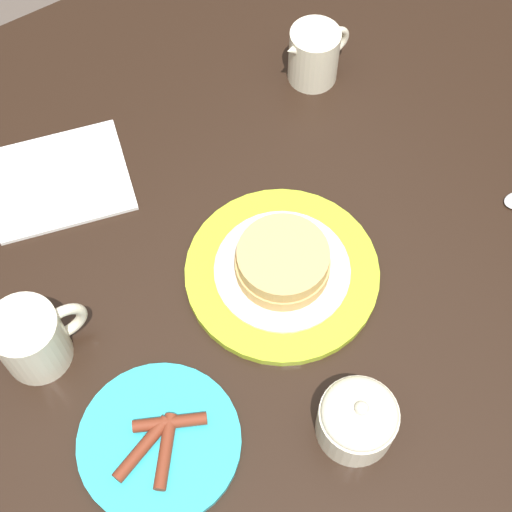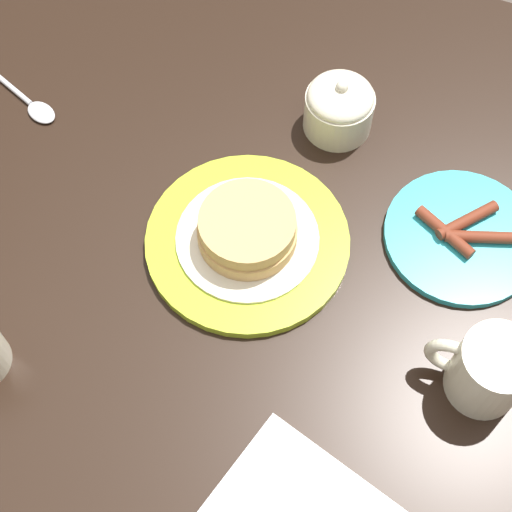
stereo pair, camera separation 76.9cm
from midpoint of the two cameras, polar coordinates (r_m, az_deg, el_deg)
The scene contains 8 objects.
ground_plane at distance 1.61m, azimuth 8.69°, elevation -22.89°, with size 8.00×8.00×0.00m, color #51473F.
dining_table at distance 0.97m, azimuth 14.14°, elevation -18.71°, with size 1.47×1.07×0.76m.
pancake_plate at distance 0.84m, azimuth 14.90°, elevation -21.24°, with size 0.24×0.24×0.06m.
side_plate_bacon at distance 0.83m, azimuth 5.44°, elevation -36.37°, with size 0.18×0.18×0.02m.
coffee_mug at distance 0.79m, azimuth -6.65°, elevation -28.96°, with size 0.11×0.08×0.09m.
creamer_pitcher at distance 0.92m, azimuth 15.66°, elevation -0.72°, with size 0.11×0.07×0.09m.
sugar_bowl at distance 0.84m, azimuth 23.25°, elevation -33.35°, with size 0.09×0.09×0.08m.
napkin at distance 0.86m, azimuth -6.03°, elevation -12.71°, with size 0.21×0.19×0.01m.
Camera 1 is at (-0.31, -0.39, 1.61)m, focal length 55.00 mm.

